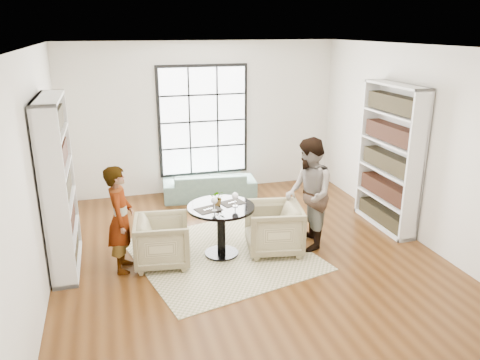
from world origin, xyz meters
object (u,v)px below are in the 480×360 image
object	(u,v)px
wine_glass_right	(235,196)
flower_centerpiece	(218,198)
person_right	(309,194)
sofa	(209,185)
armchair_right	(273,228)
pedestal_table	(221,220)
armchair_left	(163,241)
person_left	(121,219)
wine_glass_left	(214,201)

from	to	relation	value
wine_glass_right	flower_centerpiece	world-z (taller)	flower_centerpiece
person_right	sofa	bearing A→B (deg)	-147.55
armchair_right	person_right	bearing A→B (deg)	100.32
pedestal_table	armchair_left	bearing A→B (deg)	-177.84
person_left	flower_centerpiece	xyz separation A→B (m)	(1.38, 0.08, 0.14)
wine_glass_left	armchair_left	bearing A→B (deg)	170.83
pedestal_table	sofa	distance (m)	2.50
armchair_right	sofa	bearing A→B (deg)	-160.34
wine_glass_right	wine_glass_left	bearing A→B (deg)	-165.04
pedestal_table	armchair_right	size ratio (longest dim) A/B	1.20
armchair_right	person_left	bearing A→B (deg)	-81.19
pedestal_table	flower_centerpiece	bearing A→B (deg)	126.01
person_left	armchair_right	bearing A→B (deg)	-82.16
armchair_left	person_left	xyz separation A→B (m)	(-0.55, 0.00, 0.40)
person_left	wine_glass_right	bearing A→B (deg)	-81.80
armchair_left	flower_centerpiece	world-z (taller)	flower_centerpiece
pedestal_table	person_right	distance (m)	1.37
armchair_left	wine_glass_left	distance (m)	0.94
person_left	flower_centerpiece	world-z (taller)	person_left
armchair_right	armchair_left	bearing A→B (deg)	-81.69
armchair_right	wine_glass_right	world-z (taller)	wine_glass_right
sofa	armchair_right	size ratio (longest dim) A/B	2.21
armchair_left	wine_glass_left	size ratio (longest dim) A/B	3.72
pedestal_table	flower_centerpiece	xyz separation A→B (m)	(-0.04, 0.05, 0.33)
pedestal_table	armchair_left	xyz separation A→B (m)	(-0.87, -0.03, -0.21)
pedestal_table	armchair_left	size ratio (longest dim) A/B	1.27
sofa	armchair_right	bearing A→B (deg)	105.31
wine_glass_left	armchair_right	bearing A→B (deg)	3.84
person_left	wine_glass_right	size ratio (longest dim) A/B	7.08
pedestal_table	person_left	bearing A→B (deg)	-178.68
wine_glass_left	sofa	bearing A→B (deg)	79.27
wine_glass_left	flower_centerpiece	xyz separation A→B (m)	(0.09, 0.20, -0.03)
pedestal_table	wine_glass_left	world-z (taller)	wine_glass_left
armchair_left	armchair_right	size ratio (longest dim) A/B	0.95
pedestal_table	wine_glass_right	distance (m)	0.42
pedestal_table	sofa	world-z (taller)	pedestal_table
person_left	flower_centerpiece	distance (m)	1.39
person_right	wine_glass_right	xyz separation A→B (m)	(-1.14, 0.03, 0.08)
armchair_right	wine_glass_left	world-z (taller)	wine_glass_left
person_left	pedestal_table	bearing A→B (deg)	-79.33
armchair_left	person_left	world-z (taller)	person_left
wine_glass_right	person_left	bearing A→B (deg)	178.85
armchair_right	pedestal_table	bearing A→B (deg)	-86.29
person_right	flower_centerpiece	world-z (taller)	person_right
sofa	armchair_left	world-z (taller)	armchair_left
flower_centerpiece	person_right	bearing A→B (deg)	-5.88
sofa	pedestal_table	bearing A→B (deg)	87.52
armchair_left	flower_centerpiece	distance (m)	1.00
wine_glass_left	wine_glass_right	bearing A→B (deg)	14.96
wine_glass_left	person_right	bearing A→B (deg)	2.40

